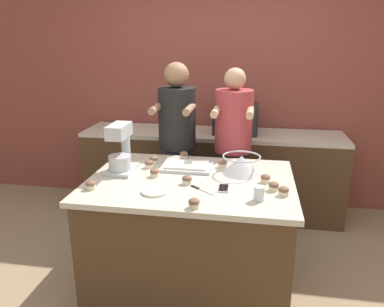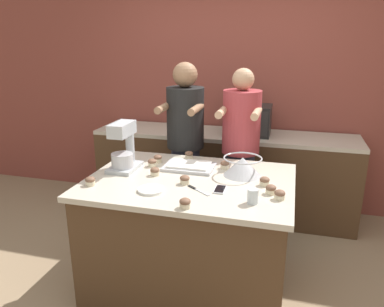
{
  "view_description": "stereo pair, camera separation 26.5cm",
  "coord_description": "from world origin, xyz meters",
  "px_view_note": "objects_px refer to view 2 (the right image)",
  "views": [
    {
      "loc": [
        0.44,
        -2.54,
        1.9
      ],
      "look_at": [
        0.0,
        0.05,
        1.08
      ],
      "focal_mm": 35.0,
      "sensor_mm": 36.0,
      "label": 1
    },
    {
      "loc": [
        0.69,
        -2.49,
        1.9
      ],
      "look_at": [
        0.0,
        0.05,
        1.08
      ],
      "focal_mm": 35.0,
      "sensor_mm": 36.0,
      "label": 2
    }
  ],
  "objects_px": {
    "cupcake_6": "(271,189)",
    "cupcake_7": "(280,195)",
    "cupcake_0": "(185,203)",
    "cupcake_10": "(90,181)",
    "person_right": "(240,155)",
    "cupcake_8": "(185,180)",
    "mixing_bowl": "(243,166)",
    "cupcake_3": "(225,165)",
    "person_left": "(185,148)",
    "cupcake_1": "(189,155)",
    "cupcake_9": "(155,171)",
    "baking_tray": "(189,166)",
    "microwave_oven": "(248,120)",
    "cupcake_2": "(152,163)",
    "cupcake_4": "(265,181)",
    "small_plate": "(151,190)",
    "drinking_glass": "(253,196)",
    "cell_phone": "(220,189)",
    "cupcake_5": "(158,159)",
    "knife": "(197,190)",
    "stand_mixer": "(124,149)"
  },
  "relations": [
    {
      "from": "person_left",
      "to": "cupcake_9",
      "type": "relative_size",
      "value": 24.05
    },
    {
      "from": "cupcake_5",
      "to": "cupcake_10",
      "type": "bearing_deg",
      "value": -114.83
    },
    {
      "from": "cupcake_7",
      "to": "microwave_oven",
      "type": "bearing_deg",
      "value": 104.49
    },
    {
      "from": "person_left",
      "to": "cupcake_4",
      "type": "height_order",
      "value": "person_left"
    },
    {
      "from": "cupcake_5",
      "to": "cupcake_8",
      "type": "xyz_separation_m",
      "value": [
        0.35,
        -0.41,
        0.0
      ]
    },
    {
      "from": "baking_tray",
      "to": "cupcake_6",
      "type": "height_order",
      "value": "cupcake_6"
    },
    {
      "from": "cupcake_7",
      "to": "stand_mixer",
      "type": "bearing_deg",
      "value": 167.62
    },
    {
      "from": "cupcake_3",
      "to": "baking_tray",
      "type": "bearing_deg",
      "value": -165.69
    },
    {
      "from": "cupcake_2",
      "to": "cupcake_3",
      "type": "xyz_separation_m",
      "value": [
        0.58,
        0.11,
        0.0
      ]
    },
    {
      "from": "drinking_glass",
      "to": "cupcake_8",
      "type": "bearing_deg",
      "value": 158.24
    },
    {
      "from": "cupcake_4",
      "to": "cupcake_8",
      "type": "bearing_deg",
      "value": -167.82
    },
    {
      "from": "cell_phone",
      "to": "cupcake_1",
      "type": "xyz_separation_m",
      "value": [
        -0.4,
        0.62,
        0.03
      ]
    },
    {
      "from": "cupcake_5",
      "to": "cupcake_7",
      "type": "height_order",
      "value": "same"
    },
    {
      "from": "cupcake_6",
      "to": "cupcake_2",
      "type": "bearing_deg",
      "value": 162.06
    },
    {
      "from": "baking_tray",
      "to": "cupcake_9",
      "type": "xyz_separation_m",
      "value": [
        -0.21,
        -0.23,
        0.01
      ]
    },
    {
      "from": "cupcake_2",
      "to": "cupcake_4",
      "type": "bearing_deg",
      "value": -10.79
    },
    {
      "from": "baking_tray",
      "to": "small_plate",
      "type": "distance_m",
      "value": 0.53
    },
    {
      "from": "person_right",
      "to": "cupcake_8",
      "type": "distance_m",
      "value": 0.92
    },
    {
      "from": "mixing_bowl",
      "to": "cupcake_3",
      "type": "distance_m",
      "value": 0.2
    },
    {
      "from": "microwave_oven",
      "to": "stand_mixer",
      "type": "bearing_deg",
      "value": -121.87
    },
    {
      "from": "cupcake_9",
      "to": "cupcake_8",
      "type": "bearing_deg",
      "value": -21.09
    },
    {
      "from": "person_right",
      "to": "microwave_oven",
      "type": "relative_size",
      "value": 3.56
    },
    {
      "from": "person_left",
      "to": "person_right",
      "type": "distance_m",
      "value": 0.52
    },
    {
      "from": "cupcake_9",
      "to": "cupcake_3",
      "type": "bearing_deg",
      "value": 31.53
    },
    {
      "from": "cupcake_0",
      "to": "cupcake_1",
      "type": "height_order",
      "value": "same"
    },
    {
      "from": "person_left",
      "to": "microwave_oven",
      "type": "bearing_deg",
      "value": 48.77
    },
    {
      "from": "cell_phone",
      "to": "cupcake_4",
      "type": "height_order",
      "value": "cupcake_4"
    },
    {
      "from": "microwave_oven",
      "to": "mixing_bowl",
      "type": "bearing_deg",
      "value": -84.69
    },
    {
      "from": "person_right",
      "to": "cupcake_7",
      "type": "distance_m",
      "value": 1.06
    },
    {
      "from": "person_right",
      "to": "cupcake_8",
      "type": "height_order",
      "value": "person_right"
    },
    {
      "from": "stand_mixer",
      "to": "cupcake_1",
      "type": "relative_size",
      "value": 5.39
    },
    {
      "from": "cupcake_6",
      "to": "cupcake_7",
      "type": "bearing_deg",
      "value": -50.88
    },
    {
      "from": "person_left",
      "to": "cupcake_1",
      "type": "distance_m",
      "value": 0.34
    },
    {
      "from": "baking_tray",
      "to": "cupcake_7",
      "type": "bearing_deg",
      "value": -30.27
    },
    {
      "from": "cupcake_7",
      "to": "cupcake_9",
      "type": "relative_size",
      "value": 1.0
    },
    {
      "from": "cupcake_3",
      "to": "cupcake_1",
      "type": "bearing_deg",
      "value": 153.12
    },
    {
      "from": "mixing_bowl",
      "to": "cupcake_1",
      "type": "bearing_deg",
      "value": 149.8
    },
    {
      "from": "small_plate",
      "to": "cupcake_7",
      "type": "relative_size",
      "value": 2.59
    },
    {
      "from": "cupcake_3",
      "to": "cupcake_7",
      "type": "height_order",
      "value": "same"
    },
    {
      "from": "cupcake_7",
      "to": "cupcake_8",
      "type": "height_order",
      "value": "same"
    },
    {
      "from": "cupcake_4",
      "to": "cell_phone",
      "type": "bearing_deg",
      "value": -149.79
    },
    {
      "from": "cell_phone",
      "to": "person_right",
      "type": "bearing_deg",
      "value": 89.71
    },
    {
      "from": "cupcake_0",
      "to": "cupcake_6",
      "type": "bearing_deg",
      "value": 36.16
    },
    {
      "from": "microwave_oven",
      "to": "cupcake_5",
      "type": "relative_size",
      "value": 6.59
    },
    {
      "from": "cupcake_0",
      "to": "cupcake_10",
      "type": "relative_size",
      "value": 1.0
    },
    {
      "from": "baking_tray",
      "to": "cupcake_5",
      "type": "bearing_deg",
      "value": 165.17
    },
    {
      "from": "mixing_bowl",
      "to": "cupcake_2",
      "type": "relative_size",
      "value": 4.15
    },
    {
      "from": "knife",
      "to": "cupcake_1",
      "type": "bearing_deg",
      "value": 110.18
    },
    {
      "from": "cupcake_3",
      "to": "cupcake_10",
      "type": "relative_size",
      "value": 1.0
    },
    {
      "from": "cupcake_6",
      "to": "cupcake_9",
      "type": "relative_size",
      "value": 1.0
    }
  ]
}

